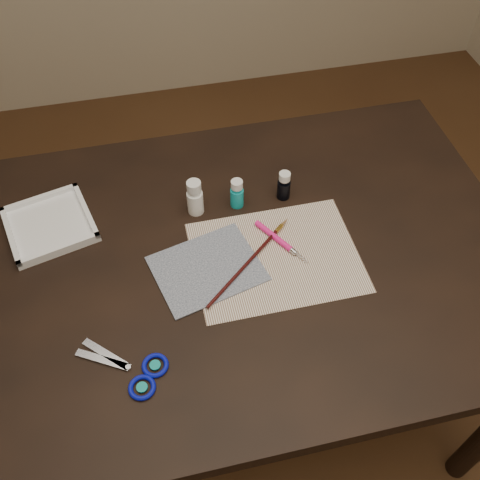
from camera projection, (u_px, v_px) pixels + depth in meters
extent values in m
cube|color=#422614|center=(240.00, 391.00, 1.81)|extent=(3.50, 3.50, 0.02)
cube|color=black|center=(240.00, 335.00, 1.51)|extent=(1.30, 0.90, 0.75)
cube|color=white|center=(276.00, 257.00, 1.21)|extent=(0.37, 0.29, 0.00)
cube|color=#0F1B35|center=(207.00, 268.00, 1.19)|extent=(0.27, 0.23, 0.00)
cylinder|color=white|center=(195.00, 197.00, 1.27)|extent=(0.05, 0.05, 0.10)
cylinder|color=#11A0AC|center=(237.00, 193.00, 1.29)|extent=(0.03, 0.03, 0.08)
cylinder|color=black|center=(284.00, 185.00, 1.30)|extent=(0.03, 0.03, 0.08)
cube|color=white|center=(50.00, 224.00, 1.26)|extent=(0.23, 0.23, 0.02)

